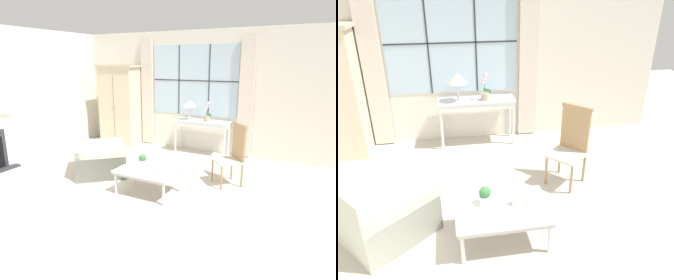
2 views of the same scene
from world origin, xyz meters
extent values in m
plane|color=#BCB2A3|center=(0.00, 0.00, 0.00)|extent=(14.00, 14.00, 0.00)
cube|color=silver|center=(0.00, 3.03, 1.40)|extent=(7.20, 0.06, 2.80)
cube|color=silver|center=(0.00, 3.00, 1.67)|extent=(2.11, 0.01, 1.62)
cube|color=#2D2D33|center=(-0.38, 2.99, 1.67)|extent=(0.02, 0.02, 1.62)
cube|color=#2D2D33|center=(0.38, 2.99, 1.67)|extent=(0.02, 0.02, 1.62)
cube|color=#2D2D33|center=(0.00, 2.99, 1.67)|extent=(2.11, 0.02, 0.02)
cube|color=beige|center=(-1.25, 2.95, 1.33)|extent=(0.32, 0.06, 2.63)
cube|color=beige|center=(1.25, 2.95, 1.33)|extent=(0.32, 0.06, 2.63)
cube|color=silver|center=(0.33, 2.74, 0.78)|extent=(1.28, 0.40, 0.03)
cube|color=silver|center=(0.33, 2.74, 0.71)|extent=(1.23, 0.39, 0.10)
cylinder|color=silver|center=(-0.27, 2.58, 0.38)|extent=(0.04, 0.04, 0.76)
cylinder|color=silver|center=(0.93, 2.58, 0.38)|extent=(0.04, 0.04, 0.76)
cylinder|color=silver|center=(-0.27, 2.90, 0.38)|extent=(0.04, 0.04, 0.76)
cylinder|color=silver|center=(0.93, 2.90, 0.38)|extent=(0.04, 0.04, 0.76)
cylinder|color=silver|center=(0.04, 2.68, 0.80)|extent=(0.15, 0.15, 0.02)
cylinder|color=silver|center=(0.04, 2.68, 0.95)|extent=(0.05, 0.05, 0.28)
cone|color=beige|center=(0.04, 2.68, 1.18)|extent=(0.31, 0.31, 0.17)
cylinder|color=tan|center=(0.47, 2.68, 0.85)|extent=(0.14, 0.14, 0.12)
cylinder|color=#38753D|center=(0.47, 2.68, 1.08)|extent=(0.01, 0.01, 0.32)
cube|color=#38753D|center=(0.51, 2.68, 0.95)|extent=(0.13, 0.02, 0.08)
sphere|color=silver|center=(0.44, 2.69, 1.09)|extent=(0.08, 0.08, 0.08)
sphere|color=silver|center=(0.47, 2.69, 1.15)|extent=(0.08, 0.08, 0.08)
sphere|color=silver|center=(0.49, 2.69, 1.21)|extent=(0.08, 0.08, 0.08)
cube|color=beige|center=(-0.92, 0.65, 0.22)|extent=(1.28, 1.28, 0.44)
cube|color=beige|center=(-1.20, 0.41, 0.61)|extent=(0.71, 0.81, 0.35)
cube|color=beige|center=(-1.15, 0.92, 0.29)|extent=(0.81, 0.73, 0.58)
cube|color=beige|center=(-0.69, 0.37, 0.29)|extent=(0.81, 0.73, 0.58)
cube|color=beige|center=(1.39, 1.24, 0.43)|extent=(0.62, 0.62, 0.03)
cube|color=#9E7A51|center=(1.54, 1.38, 0.74)|extent=(0.30, 0.32, 0.59)
cube|color=#9E7A51|center=(1.54, 1.38, 1.06)|extent=(0.32, 0.34, 0.05)
cylinder|color=#9E7A51|center=(1.38, 0.98, 0.21)|extent=(0.04, 0.04, 0.42)
cylinder|color=#9E7A51|center=(1.13, 1.26, 0.21)|extent=(0.04, 0.04, 0.42)
cylinder|color=#9E7A51|center=(1.66, 1.23, 0.21)|extent=(0.04, 0.04, 0.42)
cylinder|color=#9E7A51|center=(1.41, 1.51, 0.21)|extent=(0.04, 0.04, 0.42)
cube|color=silver|center=(0.36, 0.30, 0.40)|extent=(0.98, 0.67, 0.03)
cube|color=beige|center=(0.36, 0.30, 0.36)|extent=(0.96, 0.66, 0.04)
cylinder|color=silver|center=(-0.08, 0.01, 0.19)|extent=(0.04, 0.04, 0.38)
cylinder|color=silver|center=(0.80, 0.01, 0.19)|extent=(0.04, 0.04, 0.38)
cylinder|color=silver|center=(-0.08, 0.58, 0.19)|extent=(0.04, 0.04, 0.38)
cylinder|color=silver|center=(0.80, 0.58, 0.19)|extent=(0.04, 0.04, 0.38)
cube|color=white|center=(0.19, 0.40, 0.46)|extent=(0.12, 0.12, 0.10)
sphere|color=#38753D|center=(0.19, 0.40, 0.55)|extent=(0.13, 0.13, 0.13)
cylinder|color=silver|center=(0.51, 0.33, 0.42)|extent=(0.12, 0.12, 0.01)
cylinder|color=white|center=(0.51, 0.33, 0.47)|extent=(0.09, 0.09, 0.10)
cylinder|color=black|center=(0.51, 0.33, 0.52)|extent=(0.00, 0.00, 0.01)
camera|label=1|loc=(2.76, -3.60, 2.11)|focal=32.00mm
camera|label=2|loc=(-0.09, -2.44, 2.53)|focal=35.00mm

